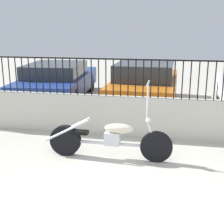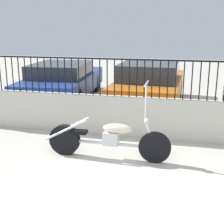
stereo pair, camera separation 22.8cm
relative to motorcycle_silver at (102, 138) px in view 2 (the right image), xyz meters
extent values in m
plane|color=#B7B2A5|center=(0.49, -1.54, -0.38)|extent=(40.00, 40.00, 0.00)
cube|color=beige|center=(0.49, 1.32, 0.06)|extent=(9.71, 0.18, 0.88)
cylinder|color=black|center=(-2.83, 1.32, 0.91)|extent=(0.02, 0.02, 0.82)
cylinder|color=black|center=(-2.67, 1.32, 0.91)|extent=(0.02, 0.02, 0.82)
cylinder|color=black|center=(-2.50, 1.32, 0.91)|extent=(0.02, 0.02, 0.82)
cylinder|color=black|center=(-2.34, 1.32, 0.91)|extent=(0.02, 0.02, 0.82)
cylinder|color=black|center=(-2.18, 1.32, 0.91)|extent=(0.02, 0.02, 0.82)
cylinder|color=black|center=(-2.02, 1.32, 0.91)|extent=(0.02, 0.02, 0.82)
cylinder|color=black|center=(-1.86, 1.32, 0.91)|extent=(0.02, 0.02, 0.82)
cylinder|color=black|center=(-1.69, 1.32, 0.91)|extent=(0.02, 0.02, 0.82)
cylinder|color=black|center=(-1.53, 1.32, 0.91)|extent=(0.02, 0.02, 0.82)
cylinder|color=black|center=(-1.37, 1.32, 0.91)|extent=(0.02, 0.02, 0.82)
cylinder|color=black|center=(-1.21, 1.32, 0.91)|extent=(0.02, 0.02, 0.82)
cylinder|color=black|center=(-1.05, 1.32, 0.91)|extent=(0.02, 0.02, 0.82)
cylinder|color=black|center=(-0.89, 1.32, 0.91)|extent=(0.02, 0.02, 0.82)
cylinder|color=black|center=(-0.72, 1.32, 0.91)|extent=(0.02, 0.02, 0.82)
cylinder|color=black|center=(-0.56, 1.32, 0.91)|extent=(0.02, 0.02, 0.82)
cylinder|color=black|center=(-0.40, 1.32, 0.91)|extent=(0.02, 0.02, 0.82)
cylinder|color=black|center=(-0.24, 1.32, 0.91)|extent=(0.02, 0.02, 0.82)
cylinder|color=black|center=(-0.08, 1.32, 0.91)|extent=(0.02, 0.02, 0.82)
cylinder|color=black|center=(0.09, 1.32, 0.91)|extent=(0.02, 0.02, 0.82)
cylinder|color=black|center=(0.25, 1.32, 0.91)|extent=(0.02, 0.02, 0.82)
cylinder|color=black|center=(0.41, 1.32, 0.91)|extent=(0.02, 0.02, 0.82)
cylinder|color=black|center=(0.57, 1.32, 0.91)|extent=(0.02, 0.02, 0.82)
cylinder|color=black|center=(0.73, 1.32, 0.91)|extent=(0.02, 0.02, 0.82)
cylinder|color=black|center=(0.89, 1.32, 0.91)|extent=(0.02, 0.02, 0.82)
cylinder|color=black|center=(1.06, 1.32, 0.91)|extent=(0.02, 0.02, 0.82)
cylinder|color=black|center=(1.22, 1.32, 0.91)|extent=(0.02, 0.02, 0.82)
cylinder|color=black|center=(1.38, 1.32, 0.91)|extent=(0.02, 0.02, 0.82)
cylinder|color=black|center=(1.54, 1.32, 0.91)|extent=(0.02, 0.02, 0.82)
cylinder|color=black|center=(1.70, 1.32, 0.91)|extent=(0.02, 0.02, 0.82)
cylinder|color=black|center=(1.87, 1.32, 0.91)|extent=(0.02, 0.02, 0.82)
cylinder|color=black|center=(2.03, 1.32, 0.91)|extent=(0.02, 0.02, 0.82)
cylinder|color=black|center=(0.49, 1.32, 1.30)|extent=(9.71, 0.04, 0.04)
cylinder|color=black|center=(0.95, 0.00, -0.09)|extent=(0.57, 0.08, 0.57)
cylinder|color=black|center=(-0.74, 0.00, -0.09)|extent=(0.58, 0.12, 0.58)
cylinder|color=#B7BABF|center=(0.11, 0.00, -0.09)|extent=(1.56, 0.06, 0.06)
cube|color=silver|center=(0.16, 0.00, 0.01)|extent=(0.28, 0.18, 0.24)
ellipsoid|color=beige|center=(0.28, 0.00, 0.21)|extent=(0.53, 0.20, 0.18)
cube|color=black|center=(-0.44, 0.00, 0.09)|extent=(0.28, 0.16, 0.06)
cylinder|color=silver|center=(0.86, 0.00, 0.16)|extent=(0.22, 0.04, 0.51)
sphere|color=silver|center=(0.80, 0.00, 0.39)|extent=(0.11, 0.11, 0.11)
cylinder|color=silver|center=(0.77, 0.00, 0.73)|extent=(0.03, 0.03, 0.64)
cylinder|color=silver|center=(0.77, 0.00, 1.05)|extent=(0.03, 0.52, 0.03)
cylinder|color=silver|center=(-0.69, -0.07, 0.13)|extent=(0.84, 0.04, 0.48)
cylinder|color=silver|center=(-0.69, 0.07, 0.13)|extent=(0.84, 0.04, 0.48)
cylinder|color=black|center=(-3.47, 5.67, -0.06)|extent=(0.16, 0.65, 0.64)
cylinder|color=black|center=(-1.75, 5.81, -0.06)|extent=(0.16, 0.65, 0.64)
cylinder|color=black|center=(-3.23, 2.90, -0.06)|extent=(0.16, 0.65, 0.64)
cylinder|color=black|center=(-1.52, 3.04, -0.06)|extent=(0.16, 0.65, 0.64)
cube|color=navy|center=(-2.49, 4.36, 0.15)|extent=(2.20, 4.61, 0.57)
cube|color=#2D3338|center=(-2.48, 4.13, 0.64)|extent=(1.82, 2.28, 0.41)
cylinder|color=black|center=(-0.41, 5.35, -0.06)|extent=(0.13, 0.64, 0.64)
cylinder|color=black|center=(1.26, 5.30, -0.06)|extent=(0.13, 0.64, 0.64)
cylinder|color=black|center=(-0.48, 2.79, -0.06)|extent=(0.13, 0.64, 0.64)
cylinder|color=black|center=(1.19, 2.74, -0.06)|extent=(0.13, 0.64, 0.64)
cube|color=orange|center=(0.39, 4.04, 0.17)|extent=(1.89, 4.17, 0.62)
cube|color=#2D3338|center=(0.39, 3.84, 0.72)|extent=(1.66, 2.02, 0.48)
camera|label=1|loc=(1.17, -5.22, 1.98)|focal=50.00mm
camera|label=2|loc=(1.39, -5.17, 1.98)|focal=50.00mm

